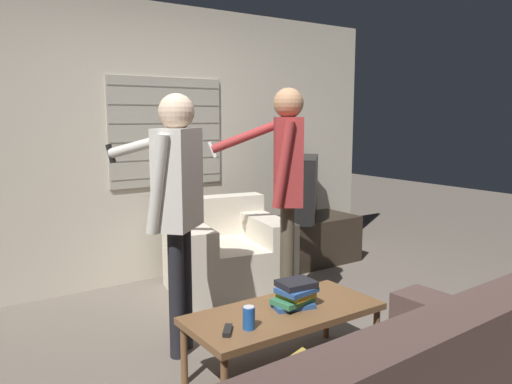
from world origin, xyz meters
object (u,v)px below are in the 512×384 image
Objects in this scene: coffee_table at (284,316)px; person_left_standing at (176,192)px; armchair_beige at (226,255)px; soda_can at (249,318)px; spare_remote at (228,330)px; book_stack at (295,294)px; person_right_standing at (286,173)px; tv at (306,188)px.

coffee_table is 0.70× the size of person_left_standing.
soda_can is at bearing 74.18° from armchair_beige.
book_stack is at bearing 46.32° from spare_remote.
person_right_standing is at bearing 111.11° from armchair_beige.
soda_can is at bearing -162.15° from coffee_table.
tv is 2.90× the size of book_stack.
armchair_beige is at bearing 96.95° from spare_remote.
soda_can is 0.13m from spare_remote.
armchair_beige reaches higher than soda_can.
armchair_beige is 0.92× the size of coffee_table.
coffee_table is 1.51× the size of tv.
soda_can is (-0.89, -0.83, -0.64)m from person_right_standing.
person_right_standing is (0.13, -0.69, 0.78)m from armchair_beige.
armchair_beige is at bearing 63.37° from soda_can.
tv is at bearing -155.65° from armchair_beige.
book_stack is (0.47, -0.61, -0.58)m from person_left_standing.
book_stack is at bearing 1.24° from tv.
spare_remote is (-0.05, -0.69, -0.65)m from person_left_standing.
person_right_standing is at bearing 52.04° from coffee_table.
person_left_standing is at bearing 122.78° from coffee_table.
book_stack is 0.41m from soda_can.
coffee_table is 1.00m from person_left_standing.
spare_remote is (-0.88, -1.50, 0.08)m from armchair_beige.
coffee_table is at bearing 175.81° from person_right_standing.
person_right_standing is (0.96, 0.12, 0.05)m from person_left_standing.
person_right_standing reaches higher than armchair_beige.
person_right_standing reaches higher than soda_can.
spare_remote is at bearing -169.91° from coffee_table.
armchair_beige is 1.74m from spare_remote.
book_stack is (-1.51, -1.70, -0.32)m from tv.
book_stack is 0.53m from spare_remote.
soda_can is at bearing -3.76° from tv.
armchair_beige is 1.40× the size of tv.
person_right_standing is 1.47m from spare_remote.
soda_can is at bearing 25.67° from spare_remote.
person_left_standing is 13.10× the size of spare_remote.
person_left_standing is (-0.84, -0.81, 0.73)m from armchair_beige.
person_right_standing is at bearing -34.87° from person_left_standing.
tv reaches higher than armchair_beige.
book_stack reaches higher than soda_can.
spare_remote reaches higher than coffee_table.
armchair_beige is 1.05m from person_right_standing.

